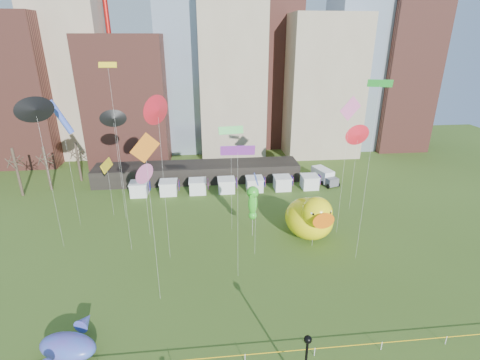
{
  "coord_description": "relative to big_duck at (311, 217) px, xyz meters",
  "views": [
    {
      "loc": [
        -2.81,
        -22.34,
        25.58
      ],
      "look_at": [
        0.79,
        11.36,
        12.0
      ],
      "focal_mm": 27.0,
      "sensor_mm": 36.0,
      "label": 1
    }
  ],
  "objects": [
    {
      "name": "bare_trees",
      "position": [
        -41.29,
        21.27,
        0.94
      ],
      "size": [
        8.44,
        6.44,
        8.5
      ],
      "color": "#382B21",
      "rests_on": "ground"
    },
    {
      "name": "big_duck",
      "position": [
        0.0,
        0.0,
        0.0
      ],
      "size": [
        6.97,
        8.96,
        6.69
      ],
      "rotation": [
        0.0,
        0.0,
        0.09
      ],
      "color": "#FFEE0D",
      "rests_on": "ground"
    },
    {
      "name": "kite_6",
      "position": [
        -18.99,
        -10.54,
        13.08
      ],
      "size": [
        2.51,
        1.16,
        17.82
      ],
      "color": "silver",
      "rests_on": "ground"
    },
    {
      "name": "kite_11",
      "position": [
        4.32,
        -5.51,
        17.76
      ],
      "size": [
        2.47,
        1.12,
        21.45
      ],
      "color": "silver",
      "rests_on": "ground"
    },
    {
      "name": "kite_12",
      "position": [
        -23.6,
        -0.6,
        19.19
      ],
      "size": [
        1.92,
        0.46,
        23.02
      ],
      "color": "silver",
      "rests_on": "ground"
    },
    {
      "name": "kite_10",
      "position": [
        -25.89,
        8.23,
        12.09
      ],
      "size": [
        2.39,
        0.6,
        16.36
      ],
      "color": "silver",
      "rests_on": "ground"
    },
    {
      "name": "seahorse_green",
      "position": [
        -7.65,
        1.18,
        2.32
      ],
      "size": [
        1.94,
        2.25,
        7.38
      ],
      "rotation": [
        0.0,
        0.0,
        -0.24
      ],
      "color": "silver",
      "rests_on": "ground"
    },
    {
      "name": "kite_2",
      "position": [
        -32.51,
        1.07,
        14.78
      ],
      "size": [
        2.42,
        2.19,
        19.32
      ],
      "color": "silver",
      "rests_on": "ground"
    },
    {
      "name": "skyline",
      "position": [
        -8.88,
        41.79,
        18.37
      ],
      "size": [
        101.0,
        23.0,
        68.0
      ],
      "color": "brown",
      "rests_on": "ground"
    },
    {
      "name": "kite_5",
      "position": [
        -7.95,
        -3.21,
        7.0
      ],
      "size": [
        0.51,
        2.44,
        10.51
      ],
      "color": "silver",
      "rests_on": "ground"
    },
    {
      "name": "kite_3",
      "position": [
        -10.33,
        3.1,
        11.3
      ],
      "size": [
        3.24,
        0.93,
        14.93
      ],
      "color": "silver",
      "rests_on": "ground"
    },
    {
      "name": "kite_4",
      "position": [
        -27.97,
        9.6,
        4.99
      ],
      "size": [
        0.78,
        4.09,
        8.69
      ],
      "color": "silver",
      "rests_on": "ground"
    },
    {
      "name": "box_truck",
      "position": [
        8.35,
        19.15,
        -1.78
      ],
      "size": [
        3.81,
        6.28,
        2.51
      ],
      "rotation": [
        0.0,
        0.0,
        0.3
      ],
      "color": "white",
      "rests_on": "ground"
    },
    {
      "name": "vendor_tents",
      "position": [
        -10.11,
        16.73,
        -1.96
      ],
      "size": [
        33.24,
        2.8,
        2.4
      ],
      "color": "white",
      "rests_on": "ground"
    },
    {
      "name": "pavilion",
      "position": [
        -15.13,
        22.73,
        -1.47
      ],
      "size": [
        38.0,
        6.0,
        3.2
      ],
      "primitive_type": "cube",
      "color": "black",
      "rests_on": "ground"
    },
    {
      "name": "kite_8",
      "position": [
        8.81,
        7.77,
        8.97
      ],
      "size": [
        2.98,
        1.35,
        13.56
      ],
      "color": "silver",
      "rests_on": "ground"
    },
    {
      "name": "kite_7",
      "position": [
        -10.53,
        -7.52,
        11.87
      ],
      "size": [
        3.46,
        0.6,
        15.53
      ],
      "color": "silver",
      "rests_on": "ground"
    },
    {
      "name": "kite_0",
      "position": [
        -18.54,
        -2.93,
        15.24
      ],
      "size": [
        1.72,
        2.94,
        19.86
      ],
      "color": "silver",
      "rests_on": "ground"
    },
    {
      "name": "lamppost",
      "position": [
        -6.98,
        -22.47,
        0.43
      ],
      "size": [
        0.6,
        0.6,
        5.73
      ],
      "color": "black",
      "rests_on": "footpath"
    },
    {
      "name": "caution_tape",
      "position": [
        -11.13,
        -19.27,
        -2.39
      ],
      "size": [
        50.0,
        0.06,
        0.9
      ],
      "color": "white",
      "rests_on": "ground"
    },
    {
      "name": "whale_inflatable",
      "position": [
        -26.01,
        -16.81,
        -2.04
      ],
      "size": [
        5.64,
        6.49,
        2.25
      ],
      "rotation": [
        0.0,
        0.0,
        -0.28
      ],
      "color": "#603DA8",
      "rests_on": "ground"
    },
    {
      "name": "kite_9",
      "position": [
        -21.71,
        3.06,
        5.93
      ],
      "size": [
        1.45,
        2.35,
        10.25
      ],
      "color": "silver",
      "rests_on": "ground"
    },
    {
      "name": "small_duck",
      "position": [
        0.03,
        5.05,
        -1.53
      ],
      "size": [
        3.19,
        4.32,
        3.35
      ],
      "rotation": [
        0.0,
        0.0,
        -0.0
      ],
      "color": "white",
      "rests_on": "ground"
    },
    {
      "name": "kite_1",
      "position": [
        4.13,
        0.7,
        14.01
      ],
      "size": [
        2.96,
        0.81,
        18.88
      ],
      "color": "silver",
      "rests_on": "ground"
    },
    {
      "name": "seahorse_purple",
      "position": [
        -0.29,
        -2.42,
        1.18
      ],
      "size": [
        1.65,
        1.87,
        5.87
      ],
      "rotation": [
        0.0,
        0.0,
        -0.33
      ],
      "color": "silver",
      "rests_on": "ground"
    },
    {
      "name": "kite_13",
      "position": [
        -32.18,
        7.1,
        12.68
      ],
      "size": [
        2.79,
        1.06,
        18.08
      ],
      "color": "silver",
      "rests_on": "ground"
    }
  ]
}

